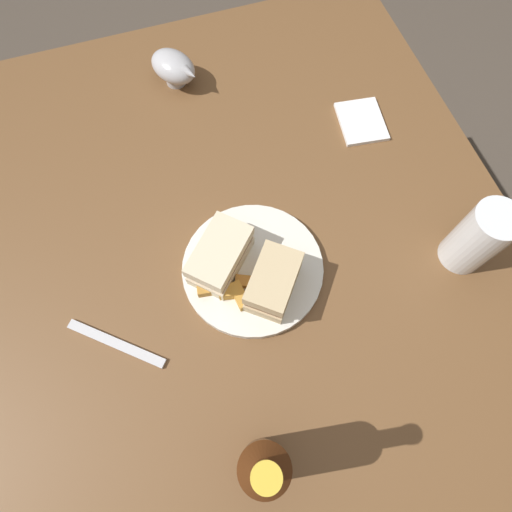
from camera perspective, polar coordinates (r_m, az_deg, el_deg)
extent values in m
plane|color=#4C4238|center=(1.51, 0.23, -10.98)|extent=(6.00, 6.00, 0.00)
cube|color=brown|center=(1.14, 0.30, -7.18)|extent=(1.26, 0.98, 0.75)
cylinder|color=silver|center=(0.77, -0.44, -1.66)|extent=(0.25, 0.25, 0.02)
cube|color=beige|center=(0.75, -4.59, -0.81)|extent=(0.14, 0.14, 0.02)
cube|color=brown|center=(0.73, -4.71, -0.24)|extent=(0.13, 0.13, 0.01)
cube|color=beige|center=(0.71, -4.83, 0.36)|extent=(0.14, 0.14, 0.02)
cube|color=#CCB284|center=(0.73, 2.42, -4.01)|extent=(0.13, 0.12, 0.03)
cube|color=brown|center=(0.71, 2.49, -3.46)|extent=(0.12, 0.11, 0.02)
cube|color=#CCB284|center=(0.69, 2.56, -2.87)|extent=(0.13, 0.12, 0.03)
cube|color=gold|center=(0.73, -2.17, -5.27)|extent=(0.05, 0.03, 0.02)
cube|color=gold|center=(0.73, -3.50, -4.67)|extent=(0.03, 0.04, 0.02)
cube|color=#B77F33|center=(0.74, -6.10, -4.34)|extent=(0.03, 0.05, 0.02)
cube|color=#AD702D|center=(0.74, -1.18, -3.47)|extent=(0.03, 0.05, 0.02)
cylinder|color=white|center=(0.81, 27.43, 2.15)|extent=(0.08, 0.08, 0.15)
cylinder|color=gold|center=(0.85, 25.97, 0.73)|extent=(0.07, 0.07, 0.04)
cylinder|color=#B7B7BC|center=(1.03, -10.60, 22.17)|extent=(0.04, 0.04, 0.02)
ellipsoid|color=#B7B7BC|center=(1.00, -10.96, 23.51)|extent=(0.13, 0.12, 0.05)
ellipsoid|color=#381E0F|center=(1.00, -11.03, 23.79)|extent=(0.11, 0.10, 0.02)
cone|color=#B7B7BC|center=(0.97, -8.78, 22.83)|extent=(0.04, 0.04, 0.02)
cylinder|color=#47230F|center=(0.63, 0.98, -25.99)|extent=(0.06, 0.06, 0.18)
cone|color=#47230F|center=(0.53, 1.18, -26.67)|extent=(0.06, 0.06, 0.02)
cylinder|color=#47230F|center=(0.48, 1.29, -27.04)|extent=(0.03, 0.03, 0.06)
cylinder|color=gold|center=(0.45, 1.40, -27.39)|extent=(0.03, 0.03, 0.01)
cube|color=white|center=(0.96, 13.83, 16.99)|extent=(0.12, 0.10, 0.01)
cube|color=silver|center=(0.77, -18.08, -11.00)|extent=(0.13, 0.15, 0.01)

